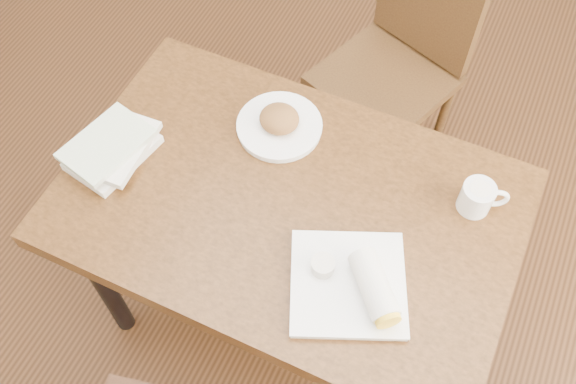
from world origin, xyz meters
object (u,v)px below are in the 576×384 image
at_px(chair_far, 402,53).
at_px(coffee_mug, 478,197).
at_px(plate_scone, 279,124).
at_px(book_stack, 113,148).
at_px(plate_burrito, 356,285).
at_px(table, 288,218).

relative_size(chair_far, coffee_mug, 7.66).
height_order(plate_scone, book_stack, plate_scone).
relative_size(chair_far, plate_scone, 3.91).
xyz_separation_m(chair_far, plate_burrito, (0.20, -0.99, 0.23)).
bearing_deg(plate_burrito, chair_far, 101.31).
bearing_deg(coffee_mug, chair_far, 121.76).
bearing_deg(plate_scone, table, -59.44).
bearing_deg(table, chair_far, 86.29).
bearing_deg(chair_far, plate_burrito, -78.69).
xyz_separation_m(table, plate_scone, (-0.12, 0.21, 0.11)).
relative_size(table, book_stack, 4.52).
bearing_deg(table, plate_scone, 120.56).
bearing_deg(chair_far, book_stack, -121.65).
xyz_separation_m(table, book_stack, (-0.50, -0.06, 0.12)).
bearing_deg(book_stack, chair_far, 58.35).
relative_size(table, plate_burrito, 3.31).
distance_m(table, book_stack, 0.52).
distance_m(table, chair_far, 0.84).
distance_m(plate_scone, plate_burrito, 0.53).
height_order(chair_far, book_stack, chair_far).
distance_m(table, coffee_mug, 0.51).
height_order(table, plate_burrito, plate_burrito).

